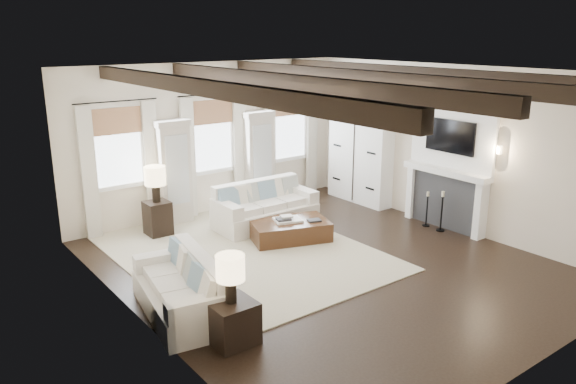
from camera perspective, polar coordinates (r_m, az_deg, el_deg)
ground at (r=9.58m, az=3.85°, el=-7.34°), size 7.50×7.50×0.00m
room_shell at (r=10.15m, az=3.93°, el=5.16°), size 6.54×7.54×3.22m
area_rug at (r=10.09m, az=-4.68°, el=-6.07°), size 3.94×5.00×0.02m
sofa_back at (r=11.34m, az=-2.48°, el=-1.62°), size 2.07×0.96×0.88m
sofa_left at (r=8.01m, az=-10.58°, el=-9.83°), size 1.19×2.05×0.83m
ottoman at (r=10.58m, az=0.15°, el=-3.92°), size 1.64×1.30×0.37m
tray at (r=10.52m, az=-0.02°, el=-2.85°), size 0.60×0.52×0.04m
book_lower at (r=10.44m, az=-0.46°, el=-2.77°), size 0.31×0.27×0.04m
book_upper at (r=10.48m, az=-0.15°, el=-2.48°), size 0.26×0.23×0.03m
book_loose at (r=10.52m, az=2.67°, el=-2.89°), size 0.29×0.25×0.03m
side_table_front at (r=7.26m, az=-5.72°, el=-13.00°), size 0.55×0.55×0.55m
lamp_front at (r=6.95m, az=-5.88°, el=-7.94°), size 0.36×0.36×0.62m
side_table_back at (r=11.07m, az=-13.09°, el=-2.63°), size 0.45×0.45×0.67m
lamp_back at (r=10.85m, az=-13.35°, el=1.41°), size 0.40×0.40×0.69m
candlestick_near at (r=11.41m, az=15.32°, el=-2.23°), size 0.16×0.16×0.81m
candlestick_far at (r=11.63m, az=13.92°, el=-1.97°), size 0.15×0.15×0.72m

